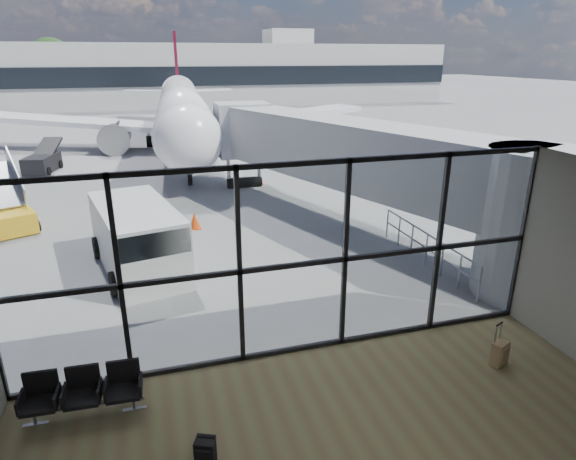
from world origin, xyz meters
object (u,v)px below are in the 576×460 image
service_van (138,238)px  belt_loader (43,162)px  seating_row (83,390)px  airliner (182,109)px  mobile_stairs (6,215)px  backpack (205,452)px  suitcase (500,353)px

service_van → belt_loader: size_ratio=1.33×
belt_loader → seating_row: bearing=-67.5°
belt_loader → airliner: bearing=51.1°
seating_row → service_van: bearing=83.6°
service_van → mobile_stairs: 7.54m
backpack → belt_loader: belt_loader is taller
service_van → mobile_stairs: (-5.07, 5.56, -0.52)m
belt_loader → service_van: bearing=-59.8°
airliner → suitcase: bearing=-78.8°
suitcase → mobile_stairs: 18.24m
seating_row → suitcase: 8.72m
airliner → mobile_stairs: airliner is taller
seating_row → mobile_stairs: mobile_stairs is taller
suitcase → belt_loader: 27.12m
backpack → mobile_stairs: (-6.05, 14.05, 0.32)m
seating_row → service_van: size_ratio=0.42×
belt_loader → suitcase: bearing=-49.6°
suitcase → belt_loader: belt_loader is taller
mobile_stairs → belt_loader: bearing=69.2°
seating_row → backpack: bearing=-40.0°
seating_row → suitcase: size_ratio=2.15×
seating_row → backpack: size_ratio=4.30×
backpack → service_van: service_van is taller
suitcase → seating_row: bearing=150.2°
backpack → suitcase: (6.62, 0.93, 0.06)m
backpack → suitcase: bearing=32.1°
seating_row → suitcase: bearing=-3.6°
service_van → belt_loader: service_van is taller
suitcase → airliner: 31.44m
service_van → belt_loader: 17.10m
service_van → mobile_stairs: size_ratio=1.41×
airliner → belt_loader: (-8.84, -7.31, -2.10)m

